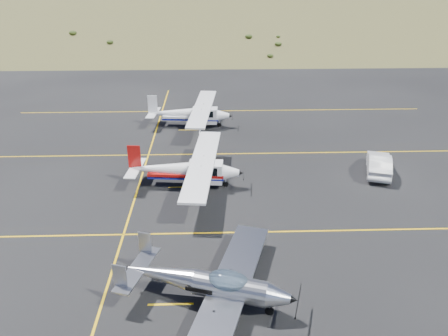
% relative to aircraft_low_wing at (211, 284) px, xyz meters
% --- Properties ---
extents(ground, '(1600.00, 1600.00, 0.00)m').
position_rel_aircraft_low_wing_xyz_m(ground, '(1.23, 3.49, -1.06)').
color(ground, '#383D1C').
rests_on(ground, ground).
extents(apron, '(72.00, 72.00, 0.02)m').
position_rel_aircraft_low_wing_xyz_m(apron, '(1.23, 10.49, -1.06)').
color(apron, black).
rests_on(apron, ground).
extents(aircraft_low_wing, '(7.49, 10.16, 2.22)m').
position_rel_aircraft_low_wing_xyz_m(aircraft_low_wing, '(0.00, 0.00, 0.00)').
color(aircraft_low_wing, silver).
rests_on(aircraft_low_wing, apron).
extents(aircraft_cessna, '(6.66, 11.06, 2.79)m').
position_rel_aircraft_low_wing_xyz_m(aircraft_cessna, '(-1.56, 11.21, 0.18)').
color(aircraft_cessna, silver).
rests_on(aircraft_cessna, apron).
extents(aircraft_plain, '(6.70, 11.12, 2.80)m').
position_rel_aircraft_low_wing_xyz_m(aircraft_plain, '(-1.70, 23.00, 0.19)').
color(aircraft_plain, silver).
rests_on(aircraft_plain, apron).
extents(sedan, '(2.74, 4.60, 1.43)m').
position_rel_aircraft_low_wing_xyz_m(sedan, '(11.86, 12.70, -0.33)').
color(sedan, silver).
rests_on(sedan, apron).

